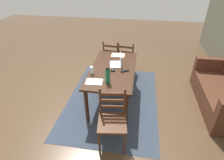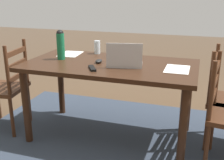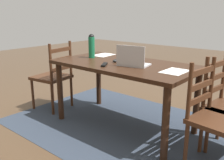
{
  "view_description": "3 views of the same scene",
  "coord_description": "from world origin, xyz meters",
  "px_view_note": "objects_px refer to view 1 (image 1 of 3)",
  "views": [
    {
      "loc": [
        3.16,
        0.5,
        2.51
      ],
      "look_at": [
        0.08,
        -0.0,
        0.55
      ],
      "focal_mm": 29.51,
      "sensor_mm": 36.0,
      "label": 1
    },
    {
      "loc": [
        -0.82,
        2.46,
        1.45
      ],
      "look_at": [
        -0.03,
        0.02,
        0.61
      ],
      "focal_mm": 44.9,
      "sensor_mm": 36.0,
      "label": 2
    },
    {
      "loc": [
        -1.69,
        2.23,
        1.34
      ],
      "look_at": [
        0.15,
        0.04,
        0.56
      ],
      "focal_mm": 40.28,
      "sensor_mm": 36.0,
      "label": 3
    }
  ],
  "objects_px": {
    "dining_table": "(113,73)",
    "chair_right_far": "(112,120)",
    "tv_remote": "(125,71)",
    "chair_left_near": "(113,58)",
    "computer_mouse": "(113,70)",
    "water_bottle": "(108,75)",
    "drinking_glass": "(92,70)",
    "chair_left_far": "(126,59)",
    "laptop": "(118,62)"
  },
  "relations": [
    {
      "from": "chair_left_near",
      "to": "drinking_glass",
      "type": "relative_size",
      "value": 6.61
    },
    {
      "from": "dining_table",
      "to": "tv_remote",
      "type": "height_order",
      "value": "tv_remote"
    },
    {
      "from": "laptop",
      "to": "water_bottle",
      "type": "xyz_separation_m",
      "value": [
        0.69,
        -0.08,
        0.1
      ]
    },
    {
      "from": "laptop",
      "to": "drinking_glass",
      "type": "xyz_separation_m",
      "value": [
        0.43,
        -0.43,
        0.01
      ]
    },
    {
      "from": "chair_left_far",
      "to": "drinking_glass",
      "type": "height_order",
      "value": "chair_left_far"
    },
    {
      "from": "dining_table",
      "to": "tv_remote",
      "type": "relative_size",
      "value": 9.61
    },
    {
      "from": "chair_right_far",
      "to": "computer_mouse",
      "type": "xyz_separation_m",
      "value": [
        -1.0,
        -0.15,
        0.33
      ]
    },
    {
      "from": "chair_right_far",
      "to": "water_bottle",
      "type": "bearing_deg",
      "value": -163.36
    },
    {
      "from": "laptop",
      "to": "water_bottle",
      "type": "distance_m",
      "value": 0.7
    },
    {
      "from": "chair_left_near",
      "to": "chair_right_far",
      "type": "bearing_deg",
      "value": 8.92
    },
    {
      "from": "chair_left_far",
      "to": "computer_mouse",
      "type": "relative_size",
      "value": 9.5
    },
    {
      "from": "dining_table",
      "to": "water_bottle",
      "type": "height_order",
      "value": "water_bottle"
    },
    {
      "from": "dining_table",
      "to": "chair_right_far",
      "type": "relative_size",
      "value": 1.72
    },
    {
      "from": "chair_left_far",
      "to": "chair_right_far",
      "type": "relative_size",
      "value": 1.0
    },
    {
      "from": "chair_left_far",
      "to": "chair_right_far",
      "type": "height_order",
      "value": "same"
    },
    {
      "from": "tv_remote",
      "to": "chair_left_near",
      "type": "bearing_deg",
      "value": 168.22
    },
    {
      "from": "chair_left_near",
      "to": "dining_table",
      "type": "bearing_deg",
      "value": 9.2
    },
    {
      "from": "water_bottle",
      "to": "drinking_glass",
      "type": "distance_m",
      "value": 0.44
    },
    {
      "from": "water_bottle",
      "to": "tv_remote",
      "type": "distance_m",
      "value": 0.53
    },
    {
      "from": "chair_left_near",
      "to": "water_bottle",
      "type": "xyz_separation_m",
      "value": [
        1.63,
        0.17,
        0.47
      ]
    },
    {
      "from": "chair_left_near",
      "to": "water_bottle",
      "type": "bearing_deg",
      "value": 6.05
    },
    {
      "from": "chair_left_far",
      "to": "computer_mouse",
      "type": "height_order",
      "value": "chair_left_far"
    },
    {
      "from": "water_bottle",
      "to": "chair_right_far",
      "type": "bearing_deg",
      "value": 16.64
    },
    {
      "from": "chair_left_far",
      "to": "chair_right_far",
      "type": "xyz_separation_m",
      "value": [
        2.21,
        -0.0,
        0.0
      ]
    },
    {
      "from": "computer_mouse",
      "to": "chair_right_far",
      "type": "bearing_deg",
      "value": 7.67
    },
    {
      "from": "chair_left_far",
      "to": "computer_mouse",
      "type": "xyz_separation_m",
      "value": [
        1.22,
        -0.15,
        0.33
      ]
    },
    {
      "from": "chair_left_far",
      "to": "chair_left_near",
      "type": "bearing_deg",
      "value": -90.0
    },
    {
      "from": "water_bottle",
      "to": "drinking_glass",
      "type": "xyz_separation_m",
      "value": [
        -0.26,
        -0.35,
        -0.08
      ]
    },
    {
      "from": "water_bottle",
      "to": "computer_mouse",
      "type": "relative_size",
      "value": 2.97
    },
    {
      "from": "chair_right_far",
      "to": "tv_remote",
      "type": "relative_size",
      "value": 5.59
    },
    {
      "from": "chair_left_near",
      "to": "tv_remote",
      "type": "xyz_separation_m",
      "value": [
        1.19,
        0.43,
        0.32
      ]
    },
    {
      "from": "dining_table",
      "to": "chair_right_far",
      "type": "xyz_separation_m",
      "value": [
        1.11,
        0.17,
        -0.21
      ]
    },
    {
      "from": "chair_right_far",
      "to": "chair_left_far",
      "type": "bearing_deg",
      "value": 179.99
    },
    {
      "from": "dining_table",
      "to": "chair_left_far",
      "type": "xyz_separation_m",
      "value": [
        -1.11,
        0.17,
        -0.21
      ]
    },
    {
      "from": "chair_left_near",
      "to": "chair_left_far",
      "type": "relative_size",
      "value": 1.0
    },
    {
      "from": "chair_left_near",
      "to": "water_bottle",
      "type": "height_order",
      "value": "water_bottle"
    },
    {
      "from": "dining_table",
      "to": "computer_mouse",
      "type": "height_order",
      "value": "computer_mouse"
    },
    {
      "from": "water_bottle",
      "to": "tv_remote",
      "type": "bearing_deg",
      "value": 149.85
    },
    {
      "from": "chair_left_far",
      "to": "computer_mouse",
      "type": "distance_m",
      "value": 1.27
    },
    {
      "from": "chair_right_far",
      "to": "computer_mouse",
      "type": "relative_size",
      "value": 9.5
    },
    {
      "from": "chair_left_near",
      "to": "drinking_glass",
      "type": "bearing_deg",
      "value": -7.27
    },
    {
      "from": "chair_left_near",
      "to": "laptop",
      "type": "xyz_separation_m",
      "value": [
        0.94,
        0.25,
        0.37
      ]
    },
    {
      "from": "dining_table",
      "to": "drinking_glass",
      "type": "height_order",
      "value": "drinking_glass"
    },
    {
      "from": "laptop",
      "to": "computer_mouse",
      "type": "relative_size",
      "value": 3.57
    },
    {
      "from": "water_bottle",
      "to": "dining_table",
      "type": "bearing_deg",
      "value": 179.29
    },
    {
      "from": "water_bottle",
      "to": "tv_remote",
      "type": "height_order",
      "value": "water_bottle"
    },
    {
      "from": "dining_table",
      "to": "chair_left_far",
      "type": "height_order",
      "value": "chair_left_far"
    },
    {
      "from": "dining_table",
      "to": "tv_remote",
      "type": "xyz_separation_m",
      "value": [
        0.08,
        0.25,
        0.11
      ]
    },
    {
      "from": "dining_table",
      "to": "chair_right_far",
      "type": "bearing_deg",
      "value": 8.64
    },
    {
      "from": "laptop",
      "to": "computer_mouse",
      "type": "bearing_deg",
      "value": -11.98
    }
  ]
}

